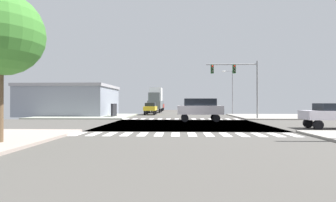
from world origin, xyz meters
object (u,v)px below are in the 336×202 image
at_px(sedan_crossing_2, 333,114).
at_px(pickup_leading_2, 160,105).
at_px(traffic_signal_mast, 238,76).
at_px(box_truck_queued_1, 156,99).
at_px(street_lamp, 231,88).
at_px(bank_building, 71,100).
at_px(sedan_farside_1, 150,108).
at_px(suv_middle_2, 200,108).
at_px(sidewalk_tree, 0,34).

relative_size(sedan_crossing_2, pickup_leading_2, 0.84).
distance_m(traffic_signal_mast, box_truck_queued_1, 22.78).
bearing_deg(street_lamp, bank_building, -171.27).
relative_size(sedan_farside_1, suv_middle_2, 0.93).
relative_size(sidewalk_tree, sedan_farside_1, 1.62).
relative_size(bank_building, sidewalk_tree, 1.95).
bearing_deg(sedan_crossing_2, pickup_leading_2, 21.14).
xyz_separation_m(bank_building, sidewalk_tree, (7.82, -26.12, 2.80)).
distance_m(sidewalk_tree, sedan_farside_1, 29.82).
bearing_deg(box_truck_queued_1, sidewalk_tree, 84.55).
distance_m(traffic_signal_mast, street_lamp, 11.11).
relative_size(sedan_farside_1, pickup_leading_2, 0.84).
relative_size(pickup_leading_2, suv_middle_2, 1.11).
height_order(sidewalk_tree, suv_middle_2, sidewalk_tree).
height_order(bank_building, pickup_leading_2, bank_building).
bearing_deg(street_lamp, suv_middle_2, -112.65).
distance_m(bank_building, box_truck_queued_1, 16.85).
height_order(street_lamp, suv_middle_2, street_lamp).
bearing_deg(sidewalk_tree, bank_building, 106.66).
bearing_deg(sedan_farside_1, sidewalk_tree, 82.87).
xyz_separation_m(bank_building, suv_middle_2, (18.13, -11.06, -0.86)).
xyz_separation_m(traffic_signal_mast, box_truck_queued_1, (-11.36, 19.60, -2.44)).
distance_m(bank_building, sidewalk_tree, 27.41).
height_order(sedan_farside_1, pickup_leading_2, pickup_leading_2).
relative_size(street_lamp, suv_middle_2, 1.54).
relative_size(sedan_crossing_2, box_truck_queued_1, 0.60).
height_order(bank_building, sidewalk_tree, sidewalk_tree).
distance_m(bank_building, pickup_leading_2, 25.64).
xyz_separation_m(bank_building, sedan_crossing_2, (27.32, -18.06, -1.14)).
bearing_deg(bank_building, suv_middle_2, -31.38).
height_order(bank_building, suv_middle_2, bank_building).
height_order(traffic_signal_mast, suv_middle_2, traffic_signal_mast).
height_order(sedan_crossing_2, pickup_leading_2, pickup_leading_2).
bearing_deg(bank_building, pickup_leading_2, 63.38).
height_order(traffic_signal_mast, bank_building, traffic_signal_mast).
bearing_deg(sidewalk_tree, traffic_signal_mast, 51.45).
xyz_separation_m(sedan_farside_1, box_truck_queued_1, (-0.00, 9.12, 1.45)).
xyz_separation_m(sedan_crossing_2, suv_middle_2, (-9.20, 7.00, 0.28)).
bearing_deg(bank_building, sedan_farside_1, 15.63).
bearing_deg(box_truck_queued_1, street_lamp, 146.13).
height_order(street_lamp, sedan_crossing_2, street_lamp).
height_order(street_lamp, pickup_leading_2, street_lamp).
xyz_separation_m(bank_building, sedan_farside_1, (11.48, 3.21, -1.14)).
relative_size(sidewalk_tree, box_truck_queued_1, 0.97).
height_order(sedan_farside_1, box_truck_queued_1, box_truck_queued_1).
xyz_separation_m(bank_building, pickup_leading_2, (11.48, 22.91, -0.96)).
bearing_deg(bank_building, street_lamp, 8.73).
bearing_deg(suv_middle_2, sidewalk_tree, -34.39).
distance_m(street_lamp, pickup_leading_2, 23.26).
bearing_deg(traffic_signal_mast, sidewalk_tree, -128.55).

